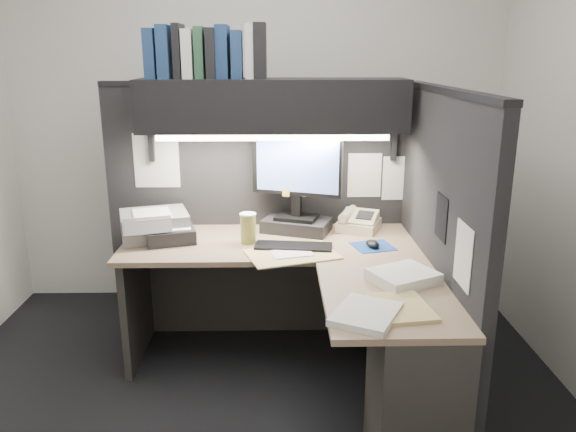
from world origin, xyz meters
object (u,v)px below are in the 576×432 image
object	(u,v)px
desk	(333,330)
keyboard	(294,247)
printer	(155,225)
notebook_stack	(171,235)
overhead_shelf	(273,105)
telephone	(359,222)
coffee_cup	(248,229)
monitor	(297,194)

from	to	relation	value
desk	keyboard	bearing A→B (deg)	113.49
printer	notebook_stack	distance (m)	0.14
keyboard	printer	bearing A→B (deg)	171.91
overhead_shelf	notebook_stack	xyz separation A→B (m)	(-0.60, -0.18, -0.73)
telephone	printer	xyz separation A→B (m)	(-1.24, -0.12, 0.03)
coffee_cup	printer	xyz separation A→B (m)	(-0.56, 0.12, -0.01)
coffee_cup	monitor	bearing A→B (deg)	36.84
keyboard	coffee_cup	world-z (taller)	coffee_cup
desk	notebook_stack	xyz separation A→B (m)	(-0.90, 0.57, 0.33)
overhead_shelf	notebook_stack	bearing A→B (deg)	-163.13
notebook_stack	keyboard	bearing A→B (deg)	-11.01
desk	keyboard	distance (m)	0.56
printer	notebook_stack	world-z (taller)	printer
printer	telephone	bearing A→B (deg)	-11.20
overhead_shelf	coffee_cup	size ratio (longest dim) A/B	9.24
monitor	telephone	xyz separation A→B (m)	(0.39, 0.02, -0.19)
monitor	printer	size ratio (longest dim) A/B	1.57
desk	monitor	distance (m)	0.93
desk	notebook_stack	bearing A→B (deg)	147.70
monitor	printer	distance (m)	0.87
overhead_shelf	notebook_stack	distance (m)	0.96
telephone	notebook_stack	bearing A→B (deg)	-146.69
overhead_shelf	keyboard	bearing A→B (deg)	-70.57
overhead_shelf	coffee_cup	bearing A→B (deg)	-123.89
printer	keyboard	bearing A→B (deg)	-31.96
desk	printer	xyz separation A→B (m)	(-1.01, 0.65, 0.36)
overhead_shelf	coffee_cup	xyz separation A→B (m)	(-0.15, -0.22, -0.69)
desk	monitor	xyz separation A→B (m)	(-0.16, 0.75, 0.52)
desk	overhead_shelf	bearing A→B (deg)	111.79
desk	coffee_cup	world-z (taller)	coffee_cup
monitor	keyboard	size ratio (longest dim) A/B	1.38
monitor	overhead_shelf	bearing A→B (deg)	-161.21
monitor	coffee_cup	size ratio (longest dim) A/B	3.58
keyboard	notebook_stack	size ratio (longest dim) A/B	1.59
printer	notebook_stack	xyz separation A→B (m)	(0.11, -0.08, -0.04)
desk	notebook_stack	size ratio (longest dim) A/B	6.24
overhead_shelf	keyboard	distance (m)	0.83
overhead_shelf	monitor	size ratio (longest dim) A/B	2.58
monitor	notebook_stack	world-z (taller)	monitor
overhead_shelf	monitor	bearing A→B (deg)	-0.60
monitor	printer	xyz separation A→B (m)	(-0.85, -0.10, -0.16)
overhead_shelf	telephone	distance (m)	0.90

